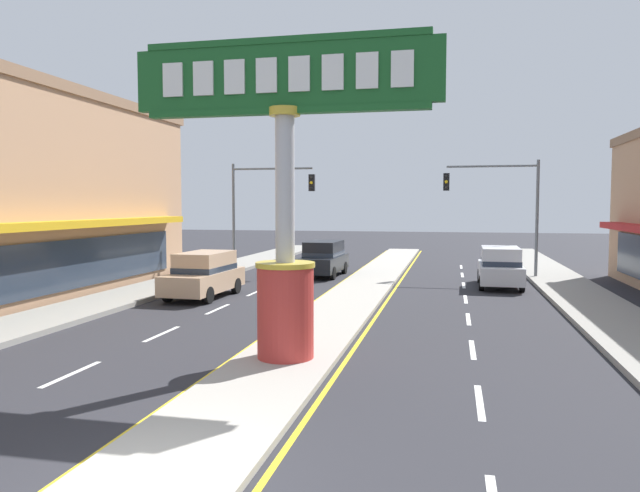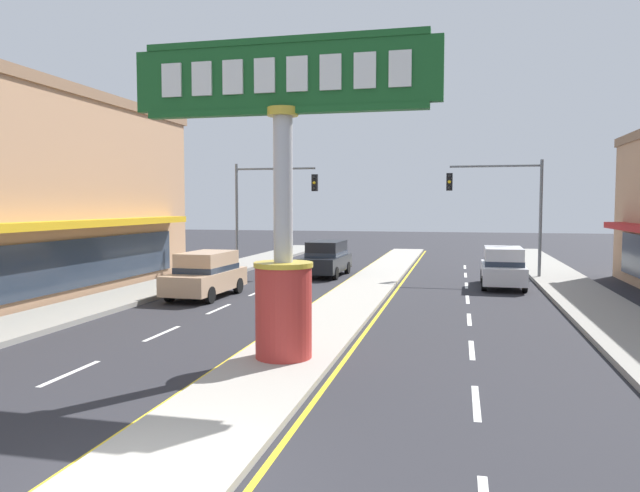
{
  "view_description": "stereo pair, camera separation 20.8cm",
  "coord_description": "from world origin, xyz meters",
  "px_view_note": "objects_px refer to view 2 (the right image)",
  "views": [
    {
      "loc": [
        3.96,
        -7.2,
        3.88
      ],
      "look_at": [
        -0.06,
        11.02,
        2.6
      ],
      "focal_mm": 33.72,
      "sensor_mm": 36.0,
      "label": 1
    },
    {
      "loc": [
        4.16,
        -7.15,
        3.88
      ],
      "look_at": [
        -0.06,
        11.02,
        2.6
      ],
      "focal_mm": 33.72,
      "sensor_mm": 36.0,
      "label": 2
    }
  ],
  "objects_px": {
    "traffic_light_right_side": "(505,198)",
    "suv_near_left_lane": "(326,258)",
    "district_sign": "(283,206)",
    "suv_far_right_lane": "(206,274)",
    "suv_near_right_lane": "(503,267)",
    "traffic_light_left_side": "(266,198)"
  },
  "relations": [
    {
      "from": "district_sign",
      "to": "suv_far_right_lane",
      "type": "xyz_separation_m",
      "value": [
        -6.18,
        9.38,
        -2.87
      ]
    },
    {
      "from": "traffic_light_left_side",
      "to": "suv_far_right_lane",
      "type": "xyz_separation_m",
      "value": [
        0.29,
        -8.96,
        -3.26
      ]
    },
    {
      "from": "suv_near_right_lane",
      "to": "district_sign",
      "type": "bearing_deg",
      "value": -112.06
    },
    {
      "from": "suv_near_right_lane",
      "to": "suv_near_left_lane",
      "type": "bearing_deg",
      "value": 163.95
    },
    {
      "from": "district_sign",
      "to": "suv_near_left_lane",
      "type": "relative_size",
      "value": 1.65
    },
    {
      "from": "traffic_light_right_side",
      "to": "suv_near_right_lane",
      "type": "xyz_separation_m",
      "value": [
        -0.29,
        -3.44,
        -3.26
      ]
    },
    {
      "from": "traffic_light_right_side",
      "to": "suv_far_right_lane",
      "type": "height_order",
      "value": "traffic_light_right_side"
    },
    {
      "from": "traffic_light_left_side",
      "to": "suv_far_right_lane",
      "type": "height_order",
      "value": "traffic_light_left_side"
    },
    {
      "from": "suv_far_right_lane",
      "to": "suv_near_left_lane",
      "type": "xyz_separation_m",
      "value": [
        3.3,
        8.49,
        0.0
      ]
    },
    {
      "from": "traffic_light_right_side",
      "to": "suv_near_left_lane",
      "type": "relative_size",
      "value": 1.33
    },
    {
      "from": "suv_near_right_lane",
      "to": "traffic_light_right_side",
      "type": "bearing_deg",
      "value": 85.25
    },
    {
      "from": "traffic_light_right_side",
      "to": "suv_near_left_lane",
      "type": "distance_m",
      "value": 9.94
    },
    {
      "from": "suv_far_right_lane",
      "to": "suv_near_left_lane",
      "type": "distance_m",
      "value": 9.11
    },
    {
      "from": "district_sign",
      "to": "suv_near_right_lane",
      "type": "height_order",
      "value": "district_sign"
    },
    {
      "from": "suv_near_right_lane",
      "to": "suv_far_right_lane",
      "type": "height_order",
      "value": "same"
    },
    {
      "from": "district_sign",
      "to": "suv_far_right_lane",
      "type": "height_order",
      "value": "district_sign"
    },
    {
      "from": "district_sign",
      "to": "suv_far_right_lane",
      "type": "relative_size",
      "value": 1.65
    },
    {
      "from": "traffic_light_right_side",
      "to": "suv_near_left_lane",
      "type": "bearing_deg",
      "value": -174.91
    },
    {
      "from": "district_sign",
      "to": "traffic_light_right_side",
      "type": "height_order",
      "value": "district_sign"
    },
    {
      "from": "district_sign",
      "to": "suv_far_right_lane",
      "type": "distance_m",
      "value": 11.6
    },
    {
      "from": "traffic_light_right_side",
      "to": "suv_far_right_lane",
      "type": "xyz_separation_m",
      "value": [
        -12.66,
        -9.32,
        -3.26
      ]
    },
    {
      "from": "district_sign",
      "to": "suv_near_right_lane",
      "type": "bearing_deg",
      "value": 67.94
    }
  ]
}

